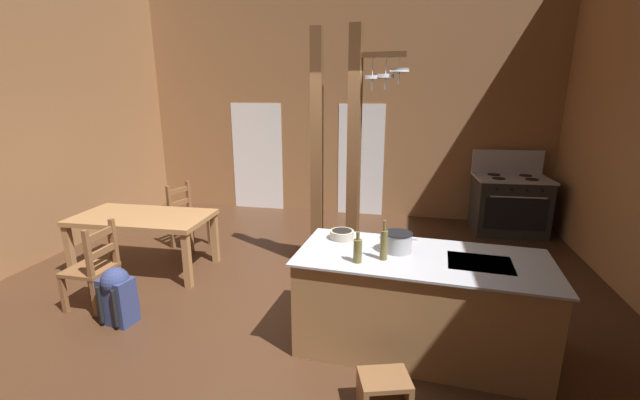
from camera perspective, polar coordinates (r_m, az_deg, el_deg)
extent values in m
cube|color=#422819|center=(4.51, -5.23, -16.35)|extent=(8.15, 8.53, 0.10)
cube|color=#93663F|center=(7.69, 3.18, 15.30)|extent=(8.15, 0.14, 4.66)
cube|color=white|center=(8.14, -8.68, 5.92)|extent=(1.00, 0.01, 2.05)
cube|color=white|center=(7.68, 5.68, 5.48)|extent=(0.84, 0.01, 2.05)
cube|color=#9E7044|center=(3.89, 13.55, -13.87)|extent=(2.16, 1.05, 0.88)
cube|color=#A8AAB2|center=(3.70, 13.98, -7.76)|extent=(2.22, 1.11, 0.02)
cube|color=black|center=(3.72, 21.34, -8.11)|extent=(0.55, 0.44, 0.00)
cube|color=black|center=(4.46, 13.51, -15.63)|extent=(1.99, 0.18, 0.10)
cube|color=#242424|center=(7.42, 24.73, -0.74)|extent=(1.14, 0.82, 0.90)
cube|color=black|center=(7.07, 25.53, -1.81)|extent=(0.93, 0.06, 0.52)
cylinder|color=#A8AAB2|center=(6.98, 25.84, 0.33)|extent=(0.83, 0.07, 0.02)
cube|color=#A8AAB2|center=(7.32, 25.13, 2.77)|extent=(1.18, 0.86, 0.03)
cube|color=#A8AAB2|center=(7.62, 24.56, 4.84)|extent=(1.14, 0.10, 0.40)
cylinder|color=black|center=(7.25, 27.34, 2.56)|extent=(0.21, 0.21, 0.01)
cylinder|color=black|center=(7.10, 23.56, 2.77)|extent=(0.21, 0.21, 0.01)
cylinder|color=black|center=(7.53, 26.63, 3.06)|extent=(0.21, 0.21, 0.01)
cylinder|color=black|center=(7.39, 22.99, 3.27)|extent=(0.21, 0.21, 0.01)
cylinder|color=black|center=(7.07, 28.48, 1.18)|extent=(0.05, 0.03, 0.04)
cylinder|color=black|center=(7.00, 26.79, 1.26)|extent=(0.05, 0.03, 0.04)
cylinder|color=black|center=(6.93, 25.06, 1.35)|extent=(0.05, 0.03, 0.04)
cylinder|color=black|center=(6.87, 23.31, 1.43)|extent=(0.05, 0.03, 0.04)
cube|color=brown|center=(4.96, 4.73, 5.85)|extent=(0.16, 0.16, 3.01)
cube|color=brown|center=(4.85, 8.04, 19.33)|extent=(0.64, 0.17, 0.06)
cylinder|color=#A8AAB2|center=(4.86, 7.33, 18.07)|extent=(0.01, 0.01, 0.22)
cylinder|color=#A8AAB2|center=(4.85, 7.28, 16.55)|extent=(0.19, 0.19, 0.04)
cylinder|color=#A8AAB2|center=(4.85, 7.25, 15.60)|extent=(0.02, 0.02, 0.14)
cylinder|color=#A8AAB2|center=(4.83, 9.15, 18.09)|extent=(0.01, 0.01, 0.21)
cylinder|color=#A8AAB2|center=(4.82, 9.09, 16.64)|extent=(0.20, 0.20, 0.04)
cylinder|color=#A8AAB2|center=(4.82, 9.05, 15.69)|extent=(0.02, 0.02, 0.14)
cylinder|color=#A8AAB2|center=(4.80, 11.01, 18.38)|extent=(0.01, 0.01, 0.15)
cylinder|color=#A8AAB2|center=(4.80, 10.95, 17.27)|extent=(0.24, 0.24, 0.04)
cylinder|color=#A8AAB2|center=(4.80, 10.90, 16.32)|extent=(0.02, 0.02, 0.14)
cube|color=brown|center=(5.18, -0.44, 6.30)|extent=(0.14, 0.14, 3.01)
cube|color=brown|center=(3.25, 8.97, -23.34)|extent=(0.43, 0.37, 0.04)
cube|color=brown|center=(3.32, 5.88, -25.67)|extent=(0.12, 0.28, 0.26)
cube|color=brown|center=(3.39, 11.75, -24.99)|extent=(0.12, 0.28, 0.26)
cube|color=brown|center=(3.35, 8.85, -25.31)|extent=(0.39, 0.36, 0.03)
cube|color=#9E7044|center=(5.74, -23.43, -2.24)|extent=(1.72, 0.95, 0.06)
cube|color=#9E7044|center=(6.60, -27.00, -3.87)|extent=(0.08, 0.08, 0.68)
cube|color=#9E7044|center=(5.80, -14.37, -5.13)|extent=(0.08, 0.08, 0.68)
cube|color=#9E7044|center=(6.04, -31.40, -6.13)|extent=(0.08, 0.08, 0.68)
cube|color=#9E7044|center=(5.15, -17.95, -8.01)|extent=(0.08, 0.08, 0.68)
cube|color=brown|center=(6.44, -17.61, -2.49)|extent=(0.55, 0.55, 0.04)
cube|color=brown|center=(6.51, -15.08, -4.21)|extent=(0.06, 0.06, 0.41)
cube|color=brown|center=(6.25, -17.45, -5.18)|extent=(0.06, 0.06, 0.41)
cube|color=brown|center=(6.69, -17.62, -1.46)|extent=(0.06, 0.06, 0.95)
cube|color=brown|center=(6.44, -20.02, -2.29)|extent=(0.06, 0.06, 0.95)
cube|color=brown|center=(6.47, -19.07, 1.23)|extent=(0.14, 0.37, 0.07)
cube|color=brown|center=(6.51, -18.93, -0.39)|extent=(0.14, 0.37, 0.07)
cube|color=brown|center=(5.11, -29.34, -8.37)|extent=(0.44, 0.44, 0.04)
cube|color=brown|center=(5.20, -32.01, -11.09)|extent=(0.05, 0.05, 0.41)
cube|color=brown|center=(5.44, -29.26, -9.55)|extent=(0.05, 0.05, 0.41)
cube|color=brown|center=(4.84, -29.16, -9.02)|extent=(0.05, 0.05, 0.95)
cube|color=brown|center=(5.11, -26.40, -7.46)|extent=(0.05, 0.05, 0.95)
cube|color=brown|center=(4.85, -28.26, -4.24)|extent=(0.04, 0.38, 0.07)
cube|color=brown|center=(4.91, -27.99, -6.34)|extent=(0.04, 0.38, 0.07)
cube|color=navy|center=(4.72, -26.25, -12.43)|extent=(0.35, 0.27, 0.48)
cube|color=navy|center=(4.82, -25.00, -12.62)|extent=(0.23, 0.10, 0.17)
cylinder|color=black|center=(4.71, -28.20, -12.71)|extent=(0.05, 0.05, 0.38)
cylinder|color=black|center=(4.58, -26.58, -13.32)|extent=(0.05, 0.05, 0.38)
sphere|color=navy|center=(4.62, -26.57, -10.00)|extent=(0.31, 0.31, 0.27)
cylinder|color=#A8AAB2|center=(3.73, 10.72, -5.81)|extent=(0.25, 0.25, 0.17)
cylinder|color=black|center=(3.70, 10.79, -4.54)|extent=(0.26, 0.26, 0.01)
cylinder|color=#A8AAB2|center=(3.72, 8.61, -5.09)|extent=(0.05, 0.02, 0.02)
cylinder|color=#A8AAB2|center=(3.72, 12.90, -5.32)|extent=(0.05, 0.02, 0.02)
cylinder|color=#B2A893|center=(3.99, 3.05, -4.82)|extent=(0.23, 0.23, 0.08)
cylinder|color=black|center=(3.98, 3.06, -4.25)|extent=(0.19, 0.19, 0.00)
cylinder|color=brown|center=(3.46, 5.24, -7.06)|extent=(0.07, 0.07, 0.20)
cylinder|color=brown|center=(3.41, 5.29, -4.97)|extent=(0.03, 0.03, 0.07)
cylinder|color=brown|center=(3.53, 8.84, -6.21)|extent=(0.06, 0.06, 0.26)
cylinder|color=brown|center=(3.47, 8.96, -3.54)|extent=(0.03, 0.03, 0.09)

